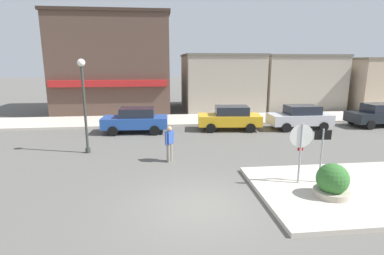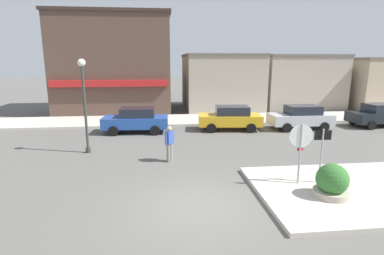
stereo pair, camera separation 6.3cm
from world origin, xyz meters
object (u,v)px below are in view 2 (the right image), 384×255
(planter, at_px, (332,184))
(parked_car_second, at_px, (230,118))
(lamp_post, at_px, (84,92))
(parked_car_fourth, at_px, (379,115))
(one_way_sign, at_px, (322,150))
(pedestrian_crossing_near, at_px, (170,143))
(parked_car_nearest, at_px, (136,120))
(stop_sign, at_px, (300,146))
(parked_car_third, at_px, (301,117))

(planter, relative_size, parked_car_second, 0.30)
(lamp_post, xyz_separation_m, parked_car_fourth, (18.40, 4.12, -2.15))
(planter, bearing_deg, lamp_post, 145.37)
(one_way_sign, relative_size, planter, 1.71)
(parked_car_fourth, bearing_deg, parked_car_second, 179.95)
(one_way_sign, xyz_separation_m, parked_car_fourth, (9.30, 9.17, -0.52))
(one_way_sign, bearing_deg, planter, -100.15)
(one_way_sign, height_order, pedestrian_crossing_near, one_way_sign)
(parked_car_nearest, relative_size, parked_car_fourth, 0.98)
(parked_car_fourth, bearing_deg, stop_sign, -137.74)
(parked_car_third, xyz_separation_m, parked_car_fourth, (5.70, 0.24, 0.00))
(stop_sign, xyz_separation_m, parked_car_second, (-0.28, 9.16, -0.71))
(one_way_sign, height_order, parked_car_third, one_way_sign)
(parked_car_second, xyz_separation_m, parked_car_third, (4.65, -0.25, 0.00))
(parked_car_nearest, bearing_deg, stop_sign, -55.36)
(planter, distance_m, lamp_post, 11.09)
(parked_car_second, relative_size, pedestrian_crossing_near, 2.58)
(parked_car_second, relative_size, parked_car_fourth, 1.00)
(lamp_post, distance_m, parked_car_nearest, 5.03)
(stop_sign, xyz_separation_m, lamp_post, (-8.33, 5.03, 1.44))
(parked_car_second, bearing_deg, parked_car_nearest, -179.36)
(one_way_sign, height_order, parked_car_nearest, one_way_sign)
(stop_sign, height_order, pedestrian_crossing_near, stop_sign)
(stop_sign, distance_m, planter, 1.58)
(stop_sign, bearing_deg, parked_car_third, 63.88)
(parked_car_fourth, bearing_deg, planter, -132.74)
(parked_car_second, bearing_deg, pedestrian_crossing_near, -124.96)
(parked_car_second, xyz_separation_m, pedestrian_crossing_near, (-4.13, -5.91, 0.06))
(parked_car_nearest, bearing_deg, parked_car_third, -0.96)
(parked_car_nearest, bearing_deg, lamp_post, -116.73)
(parked_car_second, height_order, pedestrian_crossing_near, pedestrian_crossing_near)
(parked_car_fourth, bearing_deg, one_way_sign, -135.40)
(lamp_post, bearing_deg, planter, -34.63)
(stop_sign, height_order, planter, stop_sign)
(parked_car_third, relative_size, parked_car_fourth, 0.97)
(planter, bearing_deg, pedestrian_crossing_near, 138.76)
(parked_car_third, bearing_deg, planter, -110.70)
(lamp_post, bearing_deg, pedestrian_crossing_near, -24.40)
(one_way_sign, relative_size, parked_car_third, 0.52)
(lamp_post, height_order, parked_car_nearest, lamp_post)
(stop_sign, bearing_deg, pedestrian_crossing_near, 143.60)
(one_way_sign, relative_size, pedestrian_crossing_near, 1.30)
(lamp_post, bearing_deg, stop_sign, -31.13)
(parked_car_third, height_order, pedestrian_crossing_near, pedestrian_crossing_near)
(stop_sign, bearing_deg, one_way_sign, -1.24)
(parked_car_second, height_order, parked_car_third, same)
(parked_car_third, bearing_deg, one_way_sign, -111.92)
(lamp_post, height_order, parked_car_third, lamp_post)
(pedestrian_crossing_near, bearing_deg, parked_car_nearest, 107.77)
(one_way_sign, bearing_deg, parked_car_third, 68.08)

